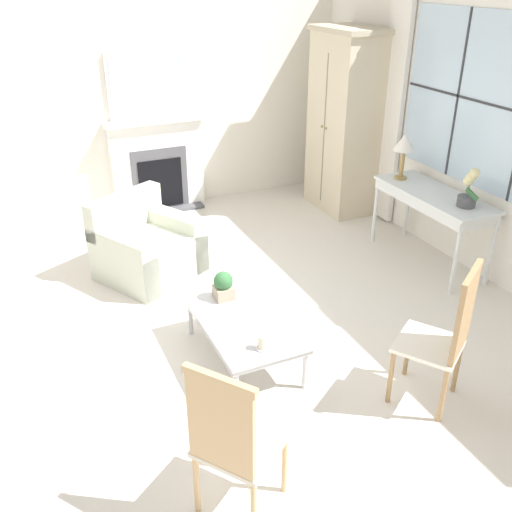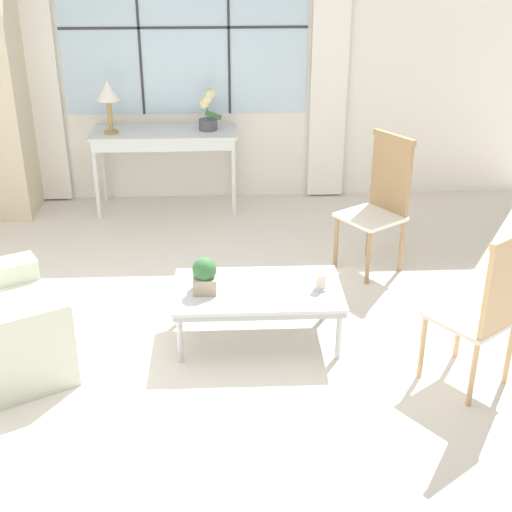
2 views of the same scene
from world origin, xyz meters
The scene contains 14 objects.
ground_plane centered at (0.00, 0.00, 0.00)m, with size 14.00×14.00×0.00m, color silver.
wall_back_windowed centered at (0.00, 3.02, 1.41)m, with size 7.20×0.14×2.80m.
wall_left centered at (-3.03, 0.60, 1.40)m, with size 0.06×7.20×2.80m, color white.
fireplace centered at (-2.91, 0.45, 0.68)m, with size 0.34×1.26×2.01m.
armoire centered at (-1.98, 2.66, 1.14)m, with size 1.00×0.64×2.27m.
console_table centered at (-0.21, 2.67, 0.72)m, with size 1.41×0.53×0.80m.
table_lamp centered at (-0.71, 2.61, 1.18)m, with size 0.23×0.23×0.50m.
potted_orchid centered at (0.21, 2.70, 0.97)m, with size 0.23×0.18×0.40m.
armchair_upholstered centered at (-1.18, -0.17, 0.29)m, with size 1.16×1.19×0.83m.
side_chair_wooden centered at (1.64, 1.26, 0.63)m, with size 0.61×0.61×1.13m.
accent_chair_wooden centered at (1.92, -0.48, 0.60)m, with size 0.62×0.62×1.09m.
coffee_table centered at (0.58, 0.17, 0.35)m, with size 1.15×0.66×0.39m.
potted_plant_small centered at (0.22, 0.14, 0.52)m, with size 0.16×0.16×0.25m.
pillar_candle centered at (1.00, 0.14, 0.45)m, with size 0.10×0.10×0.13m.
Camera 1 is at (4.10, -1.31, 2.90)m, focal length 40.00 mm.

